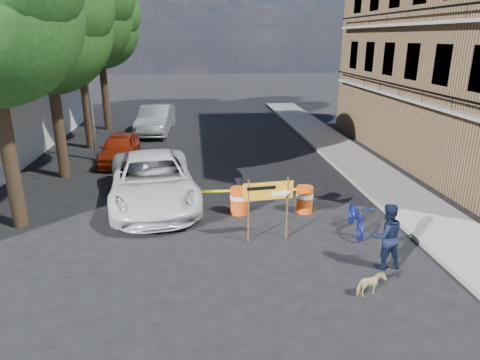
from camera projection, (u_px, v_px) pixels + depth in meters
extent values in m
plane|color=black|center=(243.00, 244.00, 12.27)|extent=(120.00, 120.00, 0.00)
cube|color=gray|center=(369.00, 172.00, 18.53)|extent=(2.40, 40.00, 0.15)
cylinder|color=#332316|center=(8.00, 148.00, 12.66)|extent=(0.44, 0.44, 5.04)
cylinder|color=#332316|center=(58.00, 121.00, 17.42)|extent=(0.44, 0.44, 4.76)
sphere|color=#194614|center=(45.00, 28.00, 16.28)|extent=(5.00, 5.00, 5.00)
sphere|color=#194614|center=(62.00, 4.00, 15.63)|extent=(3.75, 3.75, 3.75)
sphere|color=#194614|center=(33.00, 47.00, 17.01)|extent=(3.50, 3.50, 3.50)
cylinder|color=#332316|center=(86.00, 98.00, 22.04)|extent=(0.44, 0.44, 5.32)
sphere|color=#194614|center=(76.00, 15.00, 20.77)|extent=(5.40, 5.40, 5.40)
sphere|color=#194614|center=(65.00, 32.00, 21.57)|extent=(3.78, 3.78, 3.78)
cylinder|color=#332316|center=(105.00, 90.00, 26.82)|extent=(0.44, 0.44, 4.93)
sphere|color=#194614|center=(99.00, 28.00, 25.64)|extent=(4.80, 4.80, 4.80)
sphere|color=#194614|center=(110.00, 12.00, 25.00)|extent=(3.60, 3.60, 3.60)
sphere|color=#194614|center=(90.00, 40.00, 26.36)|extent=(3.36, 3.36, 3.36)
cylinder|color=gray|center=(88.00, 75.00, 19.34)|extent=(0.16, 0.16, 8.00)
cylinder|color=#C9450B|center=(142.00, 205.00, 13.93)|extent=(0.56, 0.56, 0.90)
cylinder|color=white|center=(142.00, 200.00, 13.88)|extent=(0.58, 0.58, 0.14)
cylinder|color=#C9450B|center=(191.00, 203.00, 14.09)|extent=(0.56, 0.56, 0.90)
cylinder|color=white|center=(191.00, 198.00, 14.04)|extent=(0.58, 0.58, 0.14)
cylinder|color=#C9450B|center=(239.00, 201.00, 14.25)|extent=(0.56, 0.56, 0.90)
cylinder|color=white|center=(239.00, 197.00, 14.21)|extent=(0.58, 0.58, 0.14)
cylinder|color=#C9450B|center=(304.00, 199.00, 14.37)|extent=(0.56, 0.56, 0.90)
cylinder|color=white|center=(305.00, 195.00, 14.32)|extent=(0.58, 0.58, 0.14)
cylinder|color=#592D19|center=(248.00, 211.00, 12.11)|extent=(0.05, 0.05, 1.88)
cylinder|color=#592D19|center=(287.00, 208.00, 12.34)|extent=(0.05, 0.05, 1.88)
cube|color=orange|center=(268.00, 191.00, 12.05)|extent=(1.46, 0.19, 0.52)
cube|color=white|center=(278.00, 194.00, 12.12)|extent=(0.42, 0.05, 0.13)
cone|color=white|center=(288.00, 193.00, 12.17)|extent=(0.26, 0.29, 0.27)
cube|color=black|center=(261.00, 188.00, 11.95)|extent=(0.83, 0.10, 0.10)
imported|color=black|center=(386.00, 236.00, 10.77)|extent=(0.89, 0.72, 1.74)
imported|color=#121C96|center=(358.00, 203.00, 12.79)|extent=(0.77, 1.05, 1.85)
imported|color=tan|center=(371.00, 285.00, 9.73)|extent=(0.72, 0.49, 0.56)
imported|color=white|center=(153.00, 180.00, 15.01)|extent=(3.67, 6.53, 1.72)
imported|color=#99240C|center=(120.00, 148.00, 20.06)|extent=(1.61, 3.97, 1.35)
imported|color=#A5A9AC|center=(156.00, 119.00, 26.16)|extent=(2.22, 5.26, 1.69)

